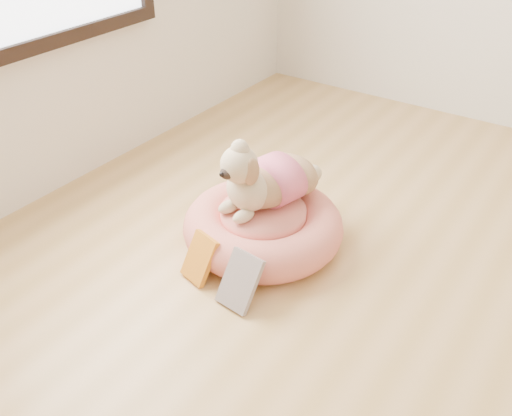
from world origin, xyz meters
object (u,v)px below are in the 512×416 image
Objects in this scene: book_yellow at (200,258)px; dog at (265,167)px; pet_bed at (263,226)px; book_white at (240,281)px.

dog is at bearing 94.96° from book_yellow.
book_yellow is at bearing -84.83° from dog.
dog is (-0.02, 0.04, 0.25)m from pet_bed.
book_yellow is at bearing -103.37° from pet_bed.
dog reaches higher than pet_bed.
book_yellow is (-0.07, -0.31, 0.01)m from pet_bed.
pet_bed is at bearing -50.26° from dog.
dog is 2.43× the size of book_yellow.
book_white is (0.13, -0.33, 0.01)m from pet_bed.
book_yellow is at bearing 178.47° from book_white.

